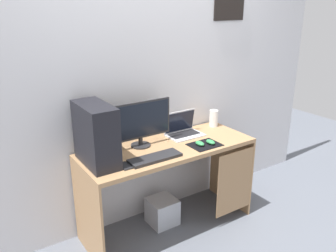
{
  "coord_description": "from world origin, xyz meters",
  "views": [
    {
      "loc": [
        -1.5,
        -2.25,
        1.92
      ],
      "look_at": [
        0.0,
        0.0,
        0.95
      ],
      "focal_mm": 37.75,
      "sensor_mm": 36.0,
      "label": 1
    }
  ],
  "objects": [
    {
      "name": "subwoofer",
      "position": [
        -0.02,
        0.06,
        0.12
      ],
      "size": [
        0.24,
        0.24,
        0.24
      ],
      "primitive_type": "cube",
      "color": "#B7BCC6",
      "rests_on": "ground_plane"
    },
    {
      "name": "laptop",
      "position": [
        0.26,
        0.15,
        0.82
      ],
      "size": [
        0.32,
        0.21,
        0.22
      ],
      "color": "silver",
      "rests_on": "desk"
    },
    {
      "name": "desk",
      "position": [
        0.02,
        -0.01,
        0.62
      ],
      "size": [
        1.48,
        0.57,
        0.77
      ],
      "color": "#A37A51",
      "rests_on": "ground_plane"
    },
    {
      "name": "pc_tower",
      "position": [
        -0.61,
        0.02,
        1.0
      ],
      "size": [
        0.2,
        0.43,
        0.45
      ],
      "primitive_type": "cube",
      "color": "black",
      "rests_on": "desk"
    },
    {
      "name": "cell_phone",
      "position": [
        -0.47,
        -0.14,
        0.78
      ],
      "size": [
        0.07,
        0.13,
        0.01
      ],
      "primitive_type": "cube",
      "color": "#232326",
      "rests_on": "desk"
    },
    {
      "name": "mouse_left",
      "position": [
        0.23,
        -0.14,
        0.8
      ],
      "size": [
        0.06,
        0.1,
        0.03
      ],
      "primitive_type": "ellipsoid",
      "color": "#338C4C",
      "rests_on": "mousepad"
    },
    {
      "name": "mouse_right",
      "position": [
        0.32,
        -0.16,
        0.8
      ],
      "size": [
        0.06,
        0.1,
        0.03
      ],
      "primitive_type": "ellipsoid",
      "color": "#338C4C",
      "rests_on": "mousepad"
    },
    {
      "name": "wall_back",
      "position": [
        0.0,
        0.32,
        1.3
      ],
      "size": [
        4.0,
        0.05,
        2.6
      ],
      "color": "silver",
      "rests_on": "ground_plane"
    },
    {
      "name": "speaker",
      "position": [
        0.64,
        0.18,
        0.85
      ],
      "size": [
        0.08,
        0.08,
        0.16
      ],
      "primitive_type": "cylinder",
      "color": "white",
      "rests_on": "desk"
    },
    {
      "name": "monitor",
      "position": [
        -0.18,
        0.13,
        0.98
      ],
      "size": [
        0.55,
        0.17,
        0.38
      ],
      "color": "#232326",
      "rests_on": "desk"
    },
    {
      "name": "mousepad",
      "position": [
        0.27,
        -0.15,
        0.78
      ],
      "size": [
        0.26,
        0.2,
        0.0
      ],
      "primitive_type": "cube",
      "color": "black",
      "rests_on": "desk"
    },
    {
      "name": "keyboard",
      "position": [
        -0.22,
        -0.16,
        0.79
      ],
      "size": [
        0.42,
        0.14,
        0.02
      ],
      "primitive_type": "cube",
      "color": "#232326",
      "rests_on": "desk"
    },
    {
      "name": "ground_plane",
      "position": [
        0.0,
        0.0,
        0.0
      ],
      "size": [
        8.0,
        8.0,
        0.0
      ],
      "primitive_type": "plane",
      "color": "slate"
    }
  ]
}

